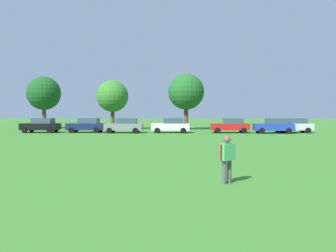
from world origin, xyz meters
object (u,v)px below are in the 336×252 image
(parked_car_navy_1, at_px, (87,125))
(parked_car_white_3, at_px, (171,125))
(parked_car_blue_5, at_px, (274,126))
(parked_car_red_4, at_px, (231,125))
(tree_far_left, at_px, (44,93))
(tree_far_right, at_px, (186,92))
(adult_bystander, at_px, (227,155))
(tree_center, at_px, (113,96))
(parked_car_gray_2, at_px, (125,125))
(parked_car_black_0, at_px, (41,125))
(parked_car_silver_6, at_px, (293,125))

(parked_car_navy_1, distance_m, parked_car_white_3, 9.90)
(parked_car_blue_5, bearing_deg, parked_car_red_4, -5.77)
(parked_car_blue_5, relative_size, tree_far_left, 0.58)
(tree_far_right, bearing_deg, adult_bystander, -88.12)
(tree_center, bearing_deg, parked_car_navy_1, -105.18)
(parked_car_gray_2, relative_size, parked_car_blue_5, 1.00)
(parked_car_white_3, relative_size, tree_far_right, 0.57)
(parked_car_black_0, height_order, parked_car_white_3, same)
(parked_car_red_4, relative_size, tree_center, 0.65)
(parked_car_red_4, bearing_deg, parked_car_black_0, 1.42)
(parked_car_silver_6, distance_m, tree_far_right, 14.29)
(parked_car_navy_1, relative_size, parked_car_gray_2, 1.00)
(parked_car_white_3, height_order, parked_car_red_4, same)
(tree_center, distance_m, tree_far_right, 9.94)
(parked_car_blue_5, xyz_separation_m, tree_far_left, (-30.08, 8.89, 4.16))
(parked_car_gray_2, bearing_deg, parked_car_navy_1, -7.62)
(adult_bystander, relative_size, parked_car_blue_5, 0.38)
(parked_car_black_0, xyz_separation_m, parked_car_navy_1, (5.21, 0.45, 0.00))
(parked_car_navy_1, xyz_separation_m, parked_car_white_3, (9.90, -0.24, 0.00))
(parked_car_black_0, bearing_deg, adult_bystander, 123.94)
(parked_car_blue_5, bearing_deg, adult_bystander, 71.94)
(parked_car_navy_1, height_order, tree_far_left, tree_far_left)
(parked_car_black_0, height_order, parked_car_silver_6, same)
(tree_far_left, relative_size, tree_center, 1.12)
(parked_car_silver_6, bearing_deg, parked_car_black_0, 1.99)
(tree_far_right, bearing_deg, parked_car_white_3, -104.39)
(parked_car_gray_2, relative_size, parked_car_silver_6, 1.00)
(parked_car_white_3, relative_size, parked_car_red_4, 1.00)
(tree_far_left, height_order, tree_center, tree_far_left)
(adult_bystander, relative_size, parked_car_red_4, 0.38)
(parked_car_blue_5, bearing_deg, parked_car_navy_1, -1.06)
(tree_center, bearing_deg, adult_bystander, -71.78)
(parked_car_blue_5, bearing_deg, parked_car_gray_2, 0.73)
(parked_car_black_0, height_order, tree_center, tree_center)
(parked_car_black_0, relative_size, parked_car_navy_1, 1.00)
(parked_car_blue_5, xyz_separation_m, tree_center, (-19.74, 6.75, 3.63))
(parked_car_black_0, xyz_separation_m, tree_center, (6.93, 6.81, 3.63))
(parked_car_navy_1, distance_m, parked_car_blue_5, 21.47)
(adult_bystander, distance_m, tree_center, 35.43)
(parked_car_black_0, distance_m, parked_car_white_3, 15.11)
(parked_car_white_3, height_order, tree_center, tree_center)
(adult_bystander, distance_m, parked_car_black_0, 32.16)
(adult_bystander, distance_m, parked_car_gray_2, 27.76)
(parked_car_white_3, xyz_separation_m, parked_car_blue_5, (11.57, -0.16, 0.00))
(parked_car_black_0, distance_m, parked_car_gray_2, 9.77)
(parked_car_silver_6, relative_size, tree_center, 0.65)
(parked_car_black_0, height_order, parked_car_navy_1, same)
(adult_bystander, relative_size, parked_car_black_0, 0.38)
(tree_far_left, xyz_separation_m, tree_center, (10.34, -2.14, -0.53))
(parked_car_navy_1, xyz_separation_m, tree_center, (1.72, 6.36, 3.63))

